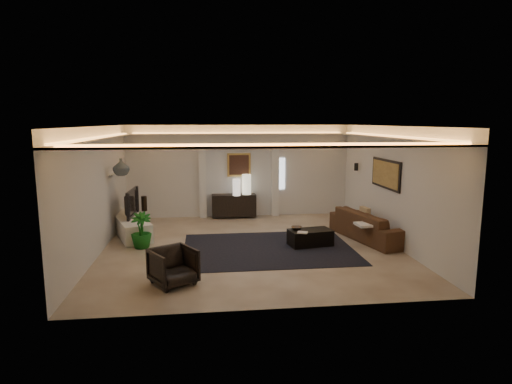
{
  "coord_description": "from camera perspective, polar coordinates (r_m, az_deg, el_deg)",
  "views": [
    {
      "loc": [
        -1.06,
        -9.97,
        3.01
      ],
      "look_at": [
        0.2,
        0.6,
        1.25
      ],
      "focal_mm": 30.06,
      "sensor_mm": 36.0,
      "label": 1
    }
  ],
  "objects": [
    {
      "name": "alcove_header",
      "position": [
        13.43,
        -2.27,
        6.14
      ],
      "size": [
        2.52,
        0.2,
        0.12
      ],
      "primitive_type": "cube",
      "color": "silver",
      "rests_on": "wall_back"
    },
    {
      "name": "lamp_left",
      "position": [
        13.18,
        -2.61,
        1.0
      ],
      "size": [
        0.27,
        0.27,
        0.52
      ],
      "primitive_type": "cylinder",
      "rotation": [
        0.0,
        0.0,
        0.17
      ],
      "color": "white",
      "rests_on": "console"
    },
    {
      "name": "ginger_jar",
      "position": [
        11.23,
        -17.51,
        3.19
      ],
      "size": [
        0.43,
        0.43,
        0.42
      ],
      "primitive_type": "imported",
      "rotation": [
        0.0,
        0.0,
        -0.06
      ],
      "color": "#435063",
      "rests_on": "wall_niche"
    },
    {
      "name": "bowl",
      "position": [
        10.57,
        5.43,
        -4.72
      ],
      "size": [
        0.31,
        0.31,
        0.07
      ],
      "primitive_type": "imported",
      "rotation": [
        0.0,
        0.0,
        -0.16
      ],
      "color": "#413022",
      "rests_on": "coffee_table"
    },
    {
      "name": "art_panel_frame",
      "position": [
        11.3,
        16.9,
        2.33
      ],
      "size": [
        0.04,
        1.64,
        0.74
      ],
      "primitive_type": "cube",
      "color": "black",
      "rests_on": "wall_right"
    },
    {
      "name": "lamp_right",
      "position": [
        13.42,
        -1.27,
        1.16
      ],
      "size": [
        0.35,
        0.35,
        0.63
      ],
      "primitive_type": "cylinder",
      "rotation": [
        0.0,
        0.0,
        0.32
      ],
      "color": "#F6EFCA",
      "rests_on": "console"
    },
    {
      "name": "throw_blanket",
      "position": [
        10.71,
        14.64,
        -4.2
      ],
      "size": [
        0.59,
        0.5,
        0.06
      ],
      "primitive_type": "cube",
      "rotation": [
        0.0,
        0.0,
        0.09
      ],
      "color": "silver",
      "rests_on": "sofa"
    },
    {
      "name": "console",
      "position": [
        13.5,
        -2.96,
        -1.77
      ],
      "size": [
        1.38,
        0.44,
        0.69
      ],
      "primitive_type": "cube",
      "rotation": [
        0.0,
        0.0,
        -0.01
      ],
      "color": "black",
      "rests_on": "ground"
    },
    {
      "name": "tv",
      "position": [
        12.01,
        -16.7,
        -1.53
      ],
      "size": [
        1.28,
        0.23,
        0.74
      ],
      "primitive_type": "imported",
      "rotation": [
        0.0,
        0.0,
        1.52
      ],
      "color": "black",
      "rests_on": "media_ledge"
    },
    {
      "name": "painting_frame",
      "position": [
        13.55,
        -2.28,
        3.62
      ],
      "size": [
        0.74,
        0.04,
        0.74
      ],
      "primitive_type": "cube",
      "color": "tan",
      "rests_on": "wall_back"
    },
    {
      "name": "figurine",
      "position": [
        12.63,
        -14.65,
        -1.73
      ],
      "size": [
        0.2,
        0.2,
        0.43
      ],
      "primitive_type": "cylinder",
      "rotation": [
        0.0,
        0.0,
        -0.3
      ],
      "color": "black",
      "rests_on": "media_ledge"
    },
    {
      "name": "sofa",
      "position": [
        11.45,
        15.02,
        -4.31
      ],
      "size": [
        2.65,
        1.55,
        0.73
      ],
      "primitive_type": "imported",
      "rotation": [
        0.0,
        0.0,
        1.82
      ],
      "color": "black",
      "rests_on": "ground"
    },
    {
      "name": "throw_pillow",
      "position": [
        11.8,
        14.29,
        -2.94
      ],
      "size": [
        0.17,
        0.41,
        0.4
      ],
      "primitive_type": "cube",
      "rotation": [
        0.0,
        0.0,
        0.12
      ],
      "color": "tan",
      "rests_on": "sofa"
    },
    {
      "name": "art_panel_gold",
      "position": [
        11.29,
        16.79,
        2.32
      ],
      "size": [
        0.02,
        1.5,
        0.62
      ],
      "primitive_type": "cube",
      "color": "tan",
      "rests_on": "wall_right"
    },
    {
      "name": "floor",
      "position": [
        10.47,
        -0.7,
        -7.32
      ],
      "size": [
        7.0,
        7.0,
        0.0
      ],
      "primitive_type": "plane",
      "color": "beige",
      "rests_on": "ground"
    },
    {
      "name": "media_ledge",
      "position": [
        12.19,
        -16.53,
        -4.21
      ],
      "size": [
        1.56,
        2.77,
        0.51
      ],
      "primitive_type": "cube",
      "rotation": [
        0.0,
        0.0,
        0.35
      ],
      "color": "white",
      "rests_on": "ground"
    },
    {
      "name": "wall_right",
      "position": [
        11.07,
        17.6,
        0.85
      ],
      "size": [
        0.0,
        7.0,
        7.0
      ],
      "primitive_type": "plane",
      "rotation": [
        1.57,
        0.0,
        -1.57
      ],
      "color": "silver",
      "rests_on": "ground"
    },
    {
      "name": "plant",
      "position": [
        10.65,
        -15.04,
        -4.96
      ],
      "size": [
        0.55,
        0.55,
        0.86
      ],
      "primitive_type": "imported",
      "rotation": [
        0.0,
        0.0,
        0.15
      ],
      "color": "#145B14",
      "rests_on": "ground"
    },
    {
      "name": "area_rug",
      "position": [
        10.32,
        1.64,
        -7.53
      ],
      "size": [
        4.0,
        3.0,
        0.01
      ],
      "primitive_type": "cube",
      "color": "black",
      "rests_on": "ground"
    },
    {
      "name": "wall_sconce",
      "position": [
        13.02,
        13.2,
        3.28
      ],
      "size": [
        0.12,
        0.12,
        0.22
      ],
      "primitive_type": "cylinder",
      "color": "black",
      "rests_on": "wall_right"
    },
    {
      "name": "wall_back",
      "position": [
        13.6,
        -2.28,
        2.8
      ],
      "size": [
        7.0,
        0.0,
        7.0
      ],
      "primitive_type": "plane",
      "rotation": [
        1.57,
        0.0,
        0.0
      ],
      "color": "silver",
      "rests_on": "ground"
    },
    {
      "name": "armchair",
      "position": [
        8.22,
        -10.94,
        -9.71
      ],
      "size": [
        1.03,
        1.04,
        0.69
      ],
      "primitive_type": "imported",
      "rotation": [
        0.0,
        0.0,
        0.55
      ],
      "color": "black",
      "rests_on": "ground"
    },
    {
      "name": "pilaster_right",
      "position": [
        13.68,
        2.56,
        1.36
      ],
      "size": [
        0.22,
        0.2,
        2.2
      ],
      "primitive_type": "cube",
      "color": "silver",
      "rests_on": "ground"
    },
    {
      "name": "ceiling",
      "position": [
        10.03,
        -0.74,
        8.76
      ],
      "size": [
        7.0,
        7.0,
        0.0
      ],
      "primitive_type": "plane",
      "rotation": [
        3.14,
        0.0,
        0.0
      ],
      "color": "white",
      "rests_on": "ground"
    },
    {
      "name": "magazine",
      "position": [
        10.24,
        6.21,
        -5.3
      ],
      "size": [
        0.28,
        0.25,
        0.03
      ],
      "primitive_type": "cube",
      "rotation": [
        0.0,
        0.0,
        -0.37
      ],
      "color": "beige",
      "rests_on": "coffee_table"
    },
    {
      "name": "wall_front",
      "position": [
        6.74,
        2.44,
        -4.01
      ],
      "size": [
        7.0,
        0.0,
        7.0
      ],
      "primitive_type": "plane",
      "rotation": [
        -1.57,
        0.0,
        0.0
      ],
      "color": "silver",
      "rests_on": "ground"
    },
    {
      "name": "painting_canvas",
      "position": [
        13.52,
        -2.27,
        3.61
      ],
      "size": [
        0.62,
        0.02,
        0.62
      ],
      "primitive_type": "cube",
      "color": "#4C2D1E",
      "rests_on": "wall_back"
    },
    {
      "name": "coffee_table",
      "position": [
        10.62,
        7.22,
        -6.01
      ],
      "size": [
        1.1,
        0.72,
        0.38
      ],
      "primitive_type": "cube",
      "rotation": [
        0.0,
        0.0,
        0.17
      ],
      "color": "black",
      "rests_on": "ground"
    },
    {
      "name": "pilaster_left",
      "position": [
        13.51,
        -7.11,
        1.19
      ],
      "size": [
        0.22,
        0.2,
        2.2
      ],
      "primitive_type": "cube",
      "color": "silver",
      "rests_on": "ground"
    },
    {
      "name": "wall_left",
      "position": [
        10.38,
        -20.31,
        0.16
      ],
      "size": [
        0.0,
        7.0,
        7.0
      ],
      "primitive_type": "plane",
      "rotation": [
        1.57,
        0.0,
        1.57
      ],
      "color": "silver",
      "rests_on": "ground"
    },
    {
      "name": "cove_soffit",
      "position": [
        10.03,
        -0.73,
        7.16
      ],
      "size": [
        7.0,
        7.0,
        0.04
      ],
      "primitive_type": "cube",
      "color": "silver",
      "rests_on": "ceiling"
    },
    {
      "name": "daylight_slit",
      "position": [
        13.76,
        3.34,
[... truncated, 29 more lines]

